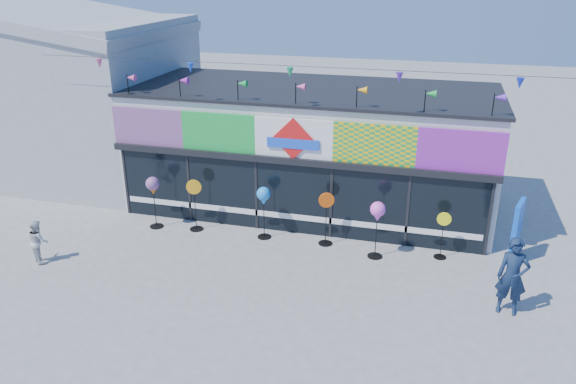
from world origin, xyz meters
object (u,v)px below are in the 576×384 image
at_px(spinner_2, 264,198).
at_px(blue_sign, 516,231).
at_px(child, 38,241).
at_px(spinner_0, 153,187).
at_px(spinner_3, 326,217).
at_px(spinner_4, 378,213).
at_px(adult_man, 512,277).
at_px(spinner_5, 442,234).
at_px(spinner_1, 195,204).

bearing_deg(spinner_2, blue_sign, 3.92).
bearing_deg(spinner_2, child, -151.48).
xyz_separation_m(spinner_0, spinner_3, (5.53, 0.25, -0.49)).
distance_m(spinner_4, child, 9.64).
bearing_deg(adult_man, spinner_5, 127.83).
relative_size(spinner_3, spinner_4, 0.97).
distance_m(spinner_4, spinner_5, 1.99).
relative_size(spinner_0, spinner_3, 1.03).
distance_m(spinner_3, child, 8.29).
xyz_separation_m(spinner_4, spinner_5, (1.83, 0.45, -0.63)).
distance_m(spinner_5, adult_man, 2.93).
bearing_deg(adult_man, child, -172.52).
height_order(spinner_2, spinner_4, spinner_4).
bearing_deg(spinner_3, spinner_1, -178.74).
distance_m(spinner_0, spinner_1, 1.42).
xyz_separation_m(blue_sign, spinner_0, (-10.93, -0.69, 0.47)).
relative_size(spinner_1, spinner_2, 1.01).
height_order(blue_sign, spinner_0, blue_sign).
distance_m(spinner_2, adult_man, 7.34).
height_order(spinner_1, spinner_5, spinner_1).
distance_m(spinner_1, spinner_3, 4.20).
bearing_deg(spinner_2, adult_man, -18.65).
distance_m(blue_sign, child, 13.54).
xyz_separation_m(spinner_3, child, (-7.66, -3.17, -0.26)).
xyz_separation_m(spinner_4, adult_man, (3.46, -1.98, -0.39)).
bearing_deg(adult_man, spinner_3, 158.38).
bearing_deg(spinner_5, spinner_1, -179.13).
height_order(spinner_0, spinner_5, spinner_0).
xyz_separation_m(spinner_2, adult_man, (6.95, -2.34, -0.35)).
distance_m(blue_sign, spinner_4, 3.96).
distance_m(adult_man, child, 12.70).
bearing_deg(spinner_0, adult_man, -11.55).
bearing_deg(spinner_2, spinner_3, 1.82).
xyz_separation_m(spinner_0, adult_man, (10.55, -2.16, -0.38)).
bearing_deg(adult_man, spinner_2, 165.36).
relative_size(spinner_2, adult_man, 0.84).
xyz_separation_m(spinner_4, child, (-9.21, -2.75, -0.75)).
xyz_separation_m(spinner_3, spinner_4, (1.56, -0.42, 0.50)).
xyz_separation_m(spinner_3, adult_man, (5.02, -2.41, 0.11)).
distance_m(spinner_5, child, 11.50).
distance_m(blue_sign, spinner_2, 7.35).
bearing_deg(spinner_1, spinner_2, 0.78).
relative_size(blue_sign, spinner_2, 1.07).
distance_m(spinner_0, child, 3.69).
distance_m(spinner_2, spinner_5, 5.35).
height_order(spinner_1, spinner_4, spinner_4).
bearing_deg(spinner_5, spinner_2, -179.08).
bearing_deg(spinner_4, spinner_0, 178.59).
relative_size(spinner_1, spinner_5, 1.19).
xyz_separation_m(spinner_2, spinner_5, (5.32, 0.08, -0.59)).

